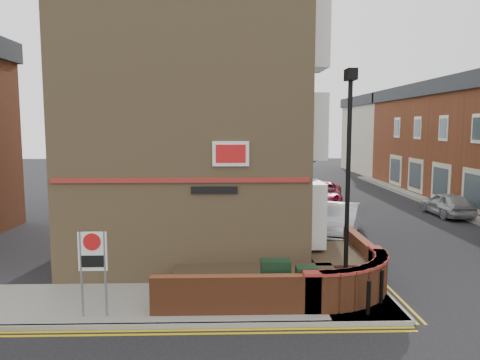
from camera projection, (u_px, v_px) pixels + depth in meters
name	position (u px, v px, depth m)	size (l,w,h in m)	color
ground	(293.00, 327.00, 11.58)	(120.00, 120.00, 0.00)	black
pavement_corner	(160.00, 303.00, 12.97)	(13.00, 3.00, 0.12)	gray
pavement_main	(288.00, 209.00, 27.52)	(2.00, 32.00, 0.12)	gray
kerb_side	(151.00, 326.00, 11.48)	(13.00, 0.15, 0.12)	gray
kerb_main_near	(305.00, 209.00, 27.55)	(0.15, 32.00, 0.12)	gray
kerb_main_far	(464.00, 218.00, 24.80)	(0.15, 40.00, 0.12)	gray
yellow_lines_side	(149.00, 333.00, 11.23)	(13.00, 0.28, 0.01)	gold
yellow_lines_main	(309.00, 210.00, 27.56)	(0.28, 32.00, 0.01)	gold
corner_building	(196.00, 94.00, 18.73)	(8.95, 10.40, 13.60)	#8E724C
garden_wall	(281.00, 291.00, 14.07)	(6.80, 6.00, 1.20)	brown
lamppost	(348.00, 187.00, 12.44)	(0.25, 0.50, 6.30)	black
utility_cabinet_large	(275.00, 281.00, 12.78)	(0.80, 0.45, 1.20)	black
utility_cabinet_small	(306.00, 287.00, 12.51)	(0.55, 0.40, 1.10)	black
bollard_near	(368.00, 298.00, 11.97)	(0.11, 0.11, 0.90)	black
bollard_far	(381.00, 287.00, 12.79)	(0.11, 0.11, 0.90)	black
zone_sign	(93.00, 258.00, 11.74)	(0.72, 0.07, 2.20)	slate
far_terrace_cream	(379.00, 134.00, 49.26)	(5.40, 12.40, 8.00)	beige
tree_near	(294.00, 130.00, 25.04)	(3.64, 3.65, 6.70)	#382B1E
tree_mid	(278.00, 122.00, 32.93)	(4.03, 4.03, 7.42)	#382B1E
tree_far	(268.00, 126.00, 40.91)	(3.81, 3.81, 7.00)	#382B1E
traffic_light_assembly	(278.00, 154.00, 36.15)	(0.20, 0.16, 4.20)	black
silver_car_near	(341.00, 219.00, 21.33)	(1.47, 4.22, 1.39)	silver
red_car_main	(321.00, 195.00, 28.55)	(2.52, 5.46, 1.52)	maroon
silver_car_far	(447.00, 204.00, 25.71)	(1.58, 3.92, 1.34)	#9A9DA1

